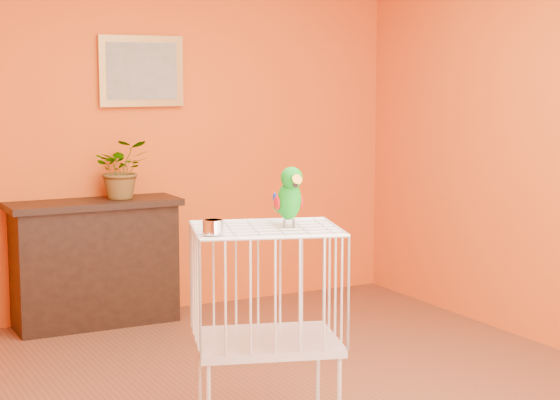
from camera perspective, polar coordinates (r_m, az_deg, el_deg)
room_shell at (r=4.71m, az=0.48°, el=5.96°), size 4.50×4.50×4.50m
console_cabinet at (r=6.58m, az=-11.21°, el=-3.78°), size 1.17×0.42×0.87m
potted_plant at (r=6.53m, az=-9.54°, el=1.45°), size 0.45×0.48×0.32m
framed_picture at (r=6.75m, az=-8.44°, el=7.78°), size 0.62×0.04×0.50m
birdcage at (r=4.42m, az=-0.84°, el=-7.99°), size 0.78×0.68×1.02m
feed_cup at (r=4.11m, az=-4.09°, el=-1.65°), size 0.09×0.09×0.06m
parrot at (r=4.30m, az=0.57°, el=0.24°), size 0.14×0.26×0.29m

